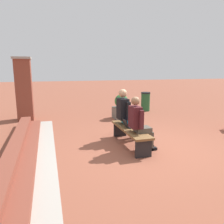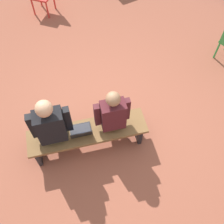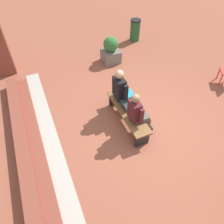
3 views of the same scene
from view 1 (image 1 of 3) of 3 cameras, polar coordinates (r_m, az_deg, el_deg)
The scene contains 10 objects.
ground_plane at distance 5.54m, azimuth 9.55°, elevation -9.11°, with size 60.00×60.00×0.00m, color brown.
concrete_strip at distance 5.29m, azimuth -16.74°, elevation -10.41°, with size 6.52×0.40×0.01m, color #A8A399.
brick_steps at distance 5.28m, azimuth -22.86°, elevation -9.45°, with size 5.72×0.60×0.30m.
brick_pillar_right_of_steps at distance 8.80m, azimuth -21.99°, elevation 5.66°, with size 0.64×0.64×2.33m.
bench at distance 5.52m, azimuth 4.79°, elevation -5.17°, with size 1.80×0.44×0.45m.
person_student at distance 5.11m, azimuth 7.09°, elevation -2.60°, with size 0.51×0.65×1.29m.
person_adult at distance 5.89m, azimuth 3.82°, elevation -0.30°, with size 0.57×0.72×1.39m.
laptop at distance 5.56m, azimuth 4.35°, elevation -3.48°, with size 0.32×0.29×0.21m.
planter at distance 8.49m, azimuth 2.43°, elevation 1.25°, with size 0.60×0.60×0.94m.
litter_bin at distance 10.10m, azimuth 8.74°, elevation 2.72°, with size 0.42×0.42×0.86m.
Camera 1 is at (-4.65, 2.33, 1.92)m, focal length 35.00 mm.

